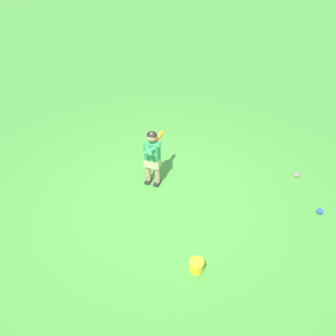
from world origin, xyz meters
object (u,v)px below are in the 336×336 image
child_batter (152,154)px  play_ball_behind_batter (320,211)px  toy_bucket (196,266)px  play_ball_center_lawn (296,175)px

child_batter → play_ball_behind_batter: 2.92m
play_ball_behind_batter → toy_bucket: size_ratio=0.46×
child_batter → play_ball_center_lawn: 2.69m
child_batter → toy_bucket: size_ratio=5.00×
play_ball_center_lawn → toy_bucket: 2.83m
child_batter → play_ball_behind_batter: bearing=101.5°
child_batter → play_ball_center_lawn: (-1.34, 2.25, -0.61)m
child_batter → toy_bucket: (1.37, 1.45, -0.55)m
child_batter → play_ball_behind_batter: (-0.57, 2.80, -0.60)m
play_ball_center_lawn → play_ball_behind_batter: 0.95m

